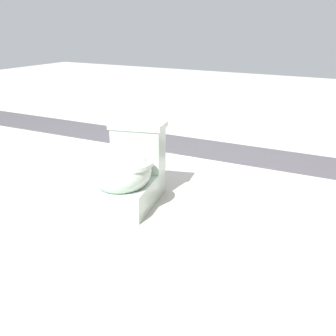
% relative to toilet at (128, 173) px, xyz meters
% --- Properties ---
extents(ground_plane, '(14.00, 14.00, 0.00)m').
position_rel_toilet_xyz_m(ground_plane, '(-0.25, -0.05, -0.22)').
color(ground_plane, '#A8A59E').
extents(gravel_strip, '(0.56, 8.00, 0.01)m').
position_rel_toilet_xyz_m(gravel_strip, '(-1.45, 0.45, -0.21)').
color(gravel_strip, '#423F44').
rests_on(gravel_strip, ground).
extents(toilet, '(0.70, 0.52, 0.52)m').
position_rel_toilet_xyz_m(toilet, '(0.00, 0.00, 0.00)').
color(toilet, '#B2C6B7').
rests_on(toilet, ground).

